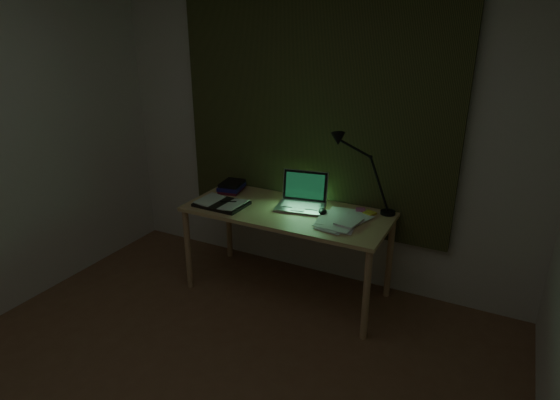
# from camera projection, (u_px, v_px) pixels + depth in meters

# --- Properties ---
(wall_back) EXTENTS (3.50, 0.00, 2.50)m
(wall_back) POSITION_uv_depth(u_px,v_px,m) (314.00, 127.00, 3.62)
(wall_back) COLOR silver
(wall_back) RESTS_ON ground
(curtain) EXTENTS (2.20, 0.06, 2.00)m
(curtain) POSITION_uv_depth(u_px,v_px,m) (313.00, 102.00, 3.52)
(curtain) COLOR #2B3118
(curtain) RESTS_ON wall_back
(desk) EXTENTS (1.53, 0.67, 0.70)m
(desk) POSITION_uv_depth(u_px,v_px,m) (287.00, 252.00, 3.62)
(desk) COLOR #DBB776
(desk) RESTS_ON floor
(laptop) EXTENTS (0.42, 0.45, 0.25)m
(laptop) POSITION_uv_depth(u_px,v_px,m) (300.00, 193.00, 3.48)
(laptop) COLOR #A6A6AB
(laptop) RESTS_ON desk
(open_textbook) EXTENTS (0.38, 0.28, 0.03)m
(open_textbook) POSITION_uv_depth(u_px,v_px,m) (222.00, 203.00, 3.58)
(open_textbook) COLOR silver
(open_textbook) RESTS_ON desk
(book_stack) EXTENTS (0.21, 0.24, 0.09)m
(book_stack) POSITION_uv_depth(u_px,v_px,m) (231.00, 186.00, 3.86)
(book_stack) COLOR silver
(book_stack) RESTS_ON desk
(loose_papers) EXTENTS (0.32, 0.34, 0.02)m
(loose_papers) POSITION_uv_depth(u_px,v_px,m) (343.00, 220.00, 3.29)
(loose_papers) COLOR silver
(loose_papers) RESTS_ON desk
(mouse) EXTENTS (0.09, 0.11, 0.04)m
(mouse) POSITION_uv_depth(u_px,v_px,m) (323.00, 212.00, 3.42)
(mouse) COLOR black
(mouse) RESTS_ON desk
(sticky_yellow) EXTENTS (0.10, 0.10, 0.02)m
(sticky_yellow) POSITION_uv_depth(u_px,v_px,m) (370.00, 213.00, 3.41)
(sticky_yellow) COLOR gold
(sticky_yellow) RESTS_ON desk
(sticky_pink) EXTENTS (0.09, 0.09, 0.01)m
(sticky_pink) POSITION_uv_depth(u_px,v_px,m) (360.00, 210.00, 3.47)
(sticky_pink) COLOR #CA4E93
(sticky_pink) RESTS_ON desk
(desk_lamp) EXTENTS (0.41, 0.33, 0.59)m
(desk_lamp) POSITION_uv_depth(u_px,v_px,m) (391.00, 176.00, 3.32)
(desk_lamp) COLOR black
(desk_lamp) RESTS_ON desk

